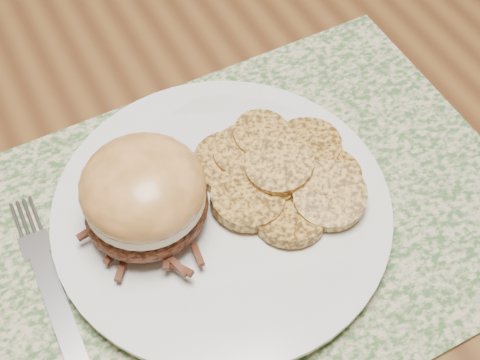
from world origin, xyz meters
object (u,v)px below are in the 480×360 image
pork_sandwich (144,195)px  fork (55,297)px  dinner_plate (222,211)px  dining_table (103,103)px

pork_sandwich → fork: pork_sandwich is taller
dinner_plate → fork: (-0.15, -0.01, -0.01)m
dining_table → fork: (-0.12, -0.25, 0.09)m
dining_table → pork_sandwich: pork_sandwich is taller
fork → dining_table: bearing=66.0°
pork_sandwich → dinner_plate: bearing=-32.8°
dining_table → pork_sandwich: size_ratio=12.13×
pork_sandwich → fork: size_ratio=0.62×
dining_table → fork: fork is taller
dinner_plate → pork_sandwich: (-0.06, 0.01, 0.04)m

